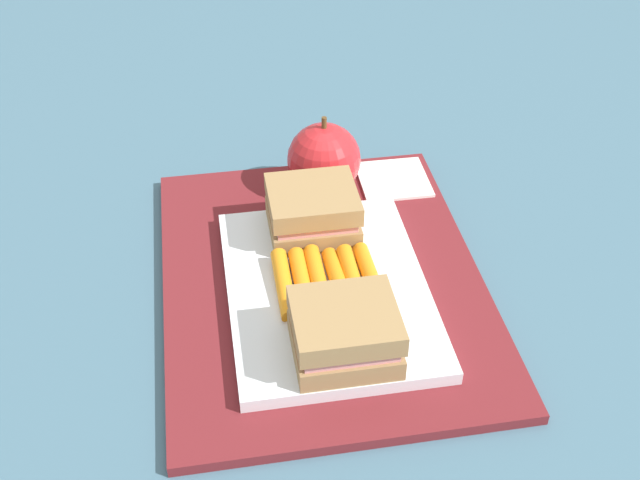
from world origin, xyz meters
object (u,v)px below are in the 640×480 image
(apple, at_px, (324,159))
(food_tray, at_px, (327,291))
(sandwich_half_left, at_px, (345,332))
(paper_napkin, at_px, (393,179))
(sandwich_half_right, at_px, (313,211))
(carrot_sticks_bundle, at_px, (327,279))

(apple, bearing_deg, food_tray, 171.33)
(sandwich_half_left, bearing_deg, paper_napkin, -22.27)
(paper_napkin, bearing_deg, sandwich_half_left, 157.73)
(sandwich_half_right, bearing_deg, apple, -16.97)
(sandwich_half_left, xyz_separation_m, carrot_sticks_bundle, (0.08, 0.00, -0.02))
(food_tray, relative_size, carrot_sticks_bundle, 2.62)
(sandwich_half_left, distance_m, apple, 0.24)
(apple, bearing_deg, sandwich_half_left, 174.19)
(sandwich_half_right, xyz_separation_m, paper_napkin, (0.08, -0.10, -0.03))
(food_tray, distance_m, sandwich_half_left, 0.08)
(sandwich_half_left, distance_m, carrot_sticks_bundle, 0.08)
(sandwich_half_right, xyz_separation_m, carrot_sticks_bundle, (-0.08, 0.00, -0.02))
(sandwich_half_left, xyz_separation_m, sandwich_half_right, (0.16, 0.00, 0.00))
(sandwich_half_right, bearing_deg, sandwich_half_left, 180.00)
(food_tray, distance_m, carrot_sticks_bundle, 0.01)
(food_tray, distance_m, apple, 0.16)
(food_tray, xyz_separation_m, carrot_sticks_bundle, (0.00, 0.00, 0.01))
(food_tray, distance_m, paper_napkin, 0.19)
(carrot_sticks_bundle, distance_m, paper_napkin, 0.19)
(sandwich_half_right, bearing_deg, carrot_sticks_bundle, 179.91)
(paper_napkin, bearing_deg, sandwich_half_right, 130.08)
(apple, relative_size, paper_napkin, 1.20)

